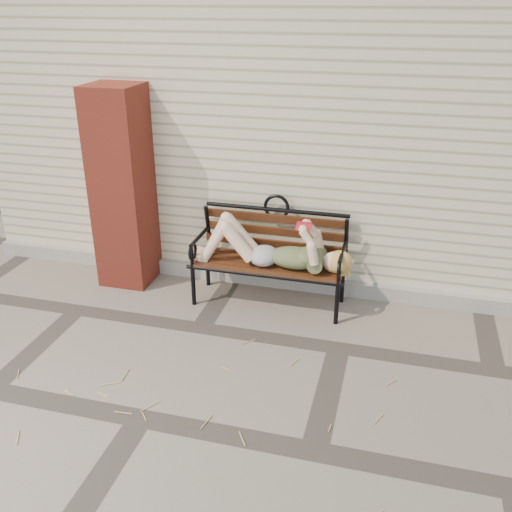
# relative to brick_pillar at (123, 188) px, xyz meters

# --- Properties ---
(ground) EXTENTS (80.00, 80.00, 0.00)m
(ground) POSITION_rel_brick_pillar_xyz_m (2.30, -0.75, -1.00)
(ground) COLOR #75665A
(ground) RESTS_ON ground
(house_wall) EXTENTS (8.00, 4.00, 3.00)m
(house_wall) POSITION_rel_brick_pillar_xyz_m (2.30, 2.25, 0.50)
(house_wall) COLOR beige
(house_wall) RESTS_ON ground
(foundation_strip) EXTENTS (8.00, 0.10, 0.15)m
(foundation_strip) POSITION_rel_brick_pillar_xyz_m (2.30, 0.22, -0.93)
(foundation_strip) COLOR #A09A90
(foundation_strip) RESTS_ON ground
(brick_pillar) EXTENTS (0.50, 0.50, 2.00)m
(brick_pillar) POSITION_rel_brick_pillar_xyz_m (0.00, 0.00, 0.00)
(brick_pillar) COLOR #A33525
(brick_pillar) RESTS_ON ground
(garden_bench) EXTENTS (1.57, 0.62, 1.01)m
(garden_bench) POSITION_rel_brick_pillar_xyz_m (1.53, -0.05, -0.43)
(garden_bench) COLOR black
(garden_bench) RESTS_ON ground
(reading_woman) EXTENTS (1.48, 0.34, 0.47)m
(reading_woman) POSITION_rel_brick_pillar_xyz_m (1.54, -0.17, -0.40)
(reading_woman) COLOR #093845
(reading_woman) RESTS_ON ground
(straw_scatter) EXTENTS (3.06, 1.62, 0.01)m
(straw_scatter) POSITION_rel_brick_pillar_xyz_m (1.26, -1.71, -0.99)
(straw_scatter) COLOR tan
(straw_scatter) RESTS_ON ground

